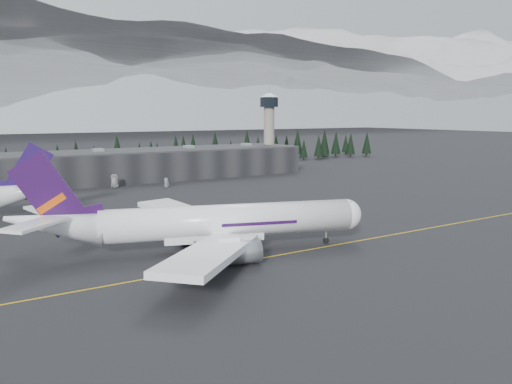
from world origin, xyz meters
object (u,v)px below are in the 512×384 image
terminal (123,165)px  control_tower (269,123)px  jet_main (199,223)px  gse_vehicle_a (115,186)px  gse_vehicle_b (167,186)px

terminal → control_tower: size_ratio=4.24×
control_tower → jet_main: control_tower is taller
control_tower → gse_vehicle_a: control_tower is taller
gse_vehicle_b → gse_vehicle_a: bearing=-149.3°
terminal → gse_vehicle_b: size_ratio=42.66×
terminal → gse_vehicle_a: size_ratio=30.62×
gse_vehicle_a → gse_vehicle_b: (16.87, -10.03, -0.09)m
control_tower → jet_main: (-95.58, -119.33, -17.48)m
gse_vehicle_a → gse_vehicle_b: bearing=-25.8°
gse_vehicle_b → terminal: bearing=165.6°
gse_vehicle_a → jet_main: bearing=-91.6°
jet_main → gse_vehicle_a: (11.11, 97.02, -5.20)m
control_tower → jet_main: size_ratio=0.54×
jet_main → gse_vehicle_a: 97.79m
terminal → gse_vehicle_b: terminal is taller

